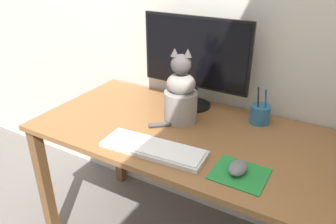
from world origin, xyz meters
name	(u,v)px	position (x,y,z in m)	size (l,w,h in m)	color
desk	(182,148)	(0.00, 0.00, 0.61)	(1.31, 0.67, 0.71)	brown
monitor	(195,58)	(-0.06, 0.24, 0.96)	(0.54, 0.17, 0.44)	black
keyboard	(153,148)	(-0.02, -0.21, 0.72)	(0.43, 0.17, 0.02)	silver
mousepad_right	(239,174)	(0.32, -0.18, 0.71)	(0.19, 0.17, 0.00)	#238438
computer_mouse_right	(238,168)	(0.31, -0.18, 0.73)	(0.06, 0.10, 0.03)	slate
cat	(181,95)	(-0.05, 0.07, 0.84)	(0.19, 0.24, 0.34)	gray
pen_cup	(260,114)	(0.27, 0.23, 0.75)	(0.09, 0.09, 0.17)	#286089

